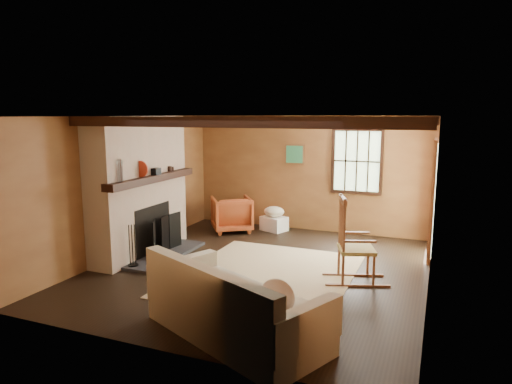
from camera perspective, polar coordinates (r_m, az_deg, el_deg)
The scene contains 10 objects.
ground at distance 7.35m, azimuth 0.50°, elevation -9.60°, with size 5.50×5.50×0.00m, color black.
room_envelope at distance 7.15m, azimuth 2.93°, elevation 3.30°, with size 5.02×5.52×2.44m.
fireplace at distance 8.14m, azimuth -14.21°, elevation 0.02°, with size 1.02×2.30×2.40m.
rug at distance 7.11m, azimuth 1.42°, elevation -10.27°, with size 2.50×3.00×0.01m, color tan.
rocking_chair at distance 6.83m, azimuth 12.06°, elevation -6.62°, with size 1.03×0.76×1.27m.
sofa at distance 5.16m, azimuth -3.01°, elevation -14.55°, with size 2.37×1.77×0.88m.
firewood_pile at distance 10.36m, azimuth -4.05°, elevation -3.25°, with size 0.63×0.11×0.23m.
laundry_basket at distance 9.66m, azimuth 2.26°, elevation -3.96°, with size 0.50×0.38×0.30m, color white.
basket_pillow at distance 9.60m, azimuth 2.27°, elevation -2.46°, with size 0.43×0.35×0.22m, color silver.
armchair at distance 9.58m, azimuth -3.07°, elevation -2.76°, with size 0.78×0.80×0.73m, color #BF6026.
Camera 1 is at (2.56, -6.45, 2.43)m, focal length 32.00 mm.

